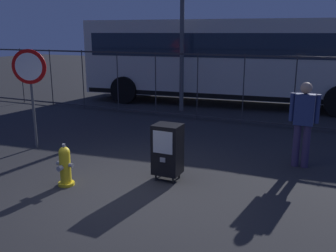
{
  "coord_description": "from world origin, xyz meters",
  "views": [
    {
      "loc": [
        3.02,
        -4.86,
        2.59
      ],
      "look_at": [
        0.3,
        1.2,
        0.9
      ],
      "focal_mm": 39.74,
      "sensor_mm": 36.0,
      "label": 1
    }
  ],
  "objects_px": {
    "newspaper_box_primary": "(168,149)",
    "stop_sign": "(30,78)",
    "pedestrian": "(303,120)",
    "bus_near": "(230,57)",
    "fire_hydrant": "(65,166)"
  },
  "relations": [
    {
      "from": "fire_hydrant",
      "to": "bus_near",
      "type": "bearing_deg",
      "value": 86.5
    },
    {
      "from": "newspaper_box_primary",
      "to": "bus_near",
      "type": "bearing_deg",
      "value": 97.22
    },
    {
      "from": "pedestrian",
      "to": "bus_near",
      "type": "bearing_deg",
      "value": 117.18
    },
    {
      "from": "pedestrian",
      "to": "bus_near",
      "type": "distance_m",
      "value": 6.79
    },
    {
      "from": "newspaper_box_primary",
      "to": "bus_near",
      "type": "distance_m",
      "value": 7.83
    },
    {
      "from": "bus_near",
      "to": "stop_sign",
      "type": "bearing_deg",
      "value": -115.44
    },
    {
      "from": "newspaper_box_primary",
      "to": "stop_sign",
      "type": "relative_size",
      "value": 0.46
    },
    {
      "from": "fire_hydrant",
      "to": "stop_sign",
      "type": "distance_m",
      "value": 2.8
    },
    {
      "from": "stop_sign",
      "to": "bus_near",
      "type": "height_order",
      "value": "bus_near"
    },
    {
      "from": "newspaper_box_primary",
      "to": "stop_sign",
      "type": "xyz_separation_m",
      "value": [
        -3.54,
        0.5,
        1.03
      ]
    },
    {
      "from": "fire_hydrant",
      "to": "bus_near",
      "type": "relative_size",
      "value": 0.07
    },
    {
      "from": "stop_sign",
      "to": "pedestrian",
      "type": "bearing_deg",
      "value": 11.87
    },
    {
      "from": "newspaper_box_primary",
      "to": "bus_near",
      "type": "xyz_separation_m",
      "value": [
        -0.97,
        7.69,
        1.14
      ]
    },
    {
      "from": "newspaper_box_primary",
      "to": "pedestrian",
      "type": "height_order",
      "value": "pedestrian"
    },
    {
      "from": "fire_hydrant",
      "to": "pedestrian",
      "type": "height_order",
      "value": "pedestrian"
    }
  ]
}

